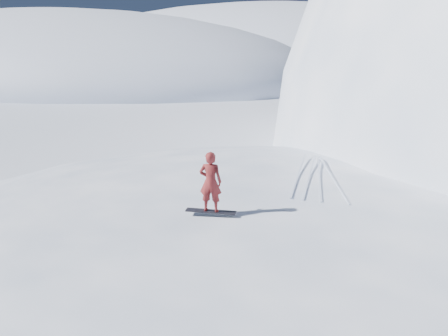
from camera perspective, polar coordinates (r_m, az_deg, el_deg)
name	(u,v)px	position (r m, az deg, el deg)	size (l,w,h in m)	color
ground	(310,305)	(13.41, 11.21, -17.14)	(400.00, 400.00, 0.00)	white
near_ridge	(359,265)	(15.88, 17.24, -12.01)	(36.00, 28.00, 4.80)	white
far_ridge_a	(45,79)	(101.50, -22.29, 10.72)	(120.00, 70.00, 28.00)	white
far_ridge_c	(257,70)	(128.39, 4.40, 12.70)	(140.00, 90.00, 36.00)	white
wind_bumps	(308,268)	(15.29, 10.91, -12.67)	(16.00, 14.40, 1.00)	white
snowboard	(211,211)	(13.14, -1.74, -5.67)	(1.53, 0.28, 0.03)	black
snowboarder	(210,182)	(12.83, -1.78, -1.82)	(0.67, 0.44, 1.83)	maroon
vapor_plume	(44,100)	(63.84, -22.41, 8.26)	(9.81, 7.85, 6.87)	white
board_tracks	(315,174)	(17.11, 11.81, -0.80)	(2.84, 5.94, 0.04)	silver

